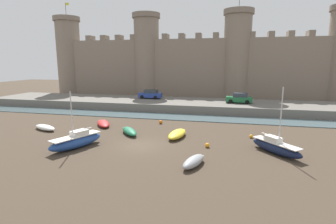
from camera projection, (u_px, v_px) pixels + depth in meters
name	position (u px, v px, depth m)	size (l,w,h in m)	color
ground_plane	(140.00, 145.00, 25.26)	(160.00, 160.00, 0.00)	#423528
water_channel	(170.00, 117.00, 38.25)	(80.00, 4.50, 0.10)	slate
quay_road	(180.00, 105.00, 45.07)	(68.65, 10.00, 1.35)	#666059
castle	(190.00, 63.00, 54.75)	(62.55, 5.90, 20.92)	gray
rowboat_near_channel_right	(103.00, 123.00, 32.92)	(3.36, 4.04, 0.59)	red
rowboat_foreground_centre	(177.00, 134.00, 27.86)	(1.95, 4.04, 0.73)	yellow
rowboat_near_channel_left	(194.00, 161.00, 20.21)	(1.93, 3.26, 0.71)	gray
sailboat_foreground_left	(76.00, 141.00, 24.43)	(3.50, 5.60, 5.32)	#234793
rowboat_midflat_left	(45.00, 127.00, 30.87)	(3.73, 2.49, 0.60)	silver
sailboat_midflat_right	(276.00, 147.00, 22.91)	(4.24, 4.71, 5.89)	#141E3D
rowboat_foreground_right	(129.00, 131.00, 29.05)	(3.13, 3.56, 0.69)	#1E6B47
mooring_buoy_mid_mud	(161.00, 122.00, 33.99)	(0.48, 0.48, 0.48)	orange
mooring_buoy_off_centre	(251.00, 136.00, 27.62)	(0.39, 0.39, 0.39)	orange
mooring_buoy_near_shore	(207.00, 145.00, 24.59)	(0.44, 0.44, 0.44)	orange
car_quay_east	(239.00, 98.00, 42.32)	(4.16, 2.00, 1.62)	#1E6638
car_quay_centre_east	(150.00, 94.00, 47.53)	(4.16, 2.00, 1.62)	#263F99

